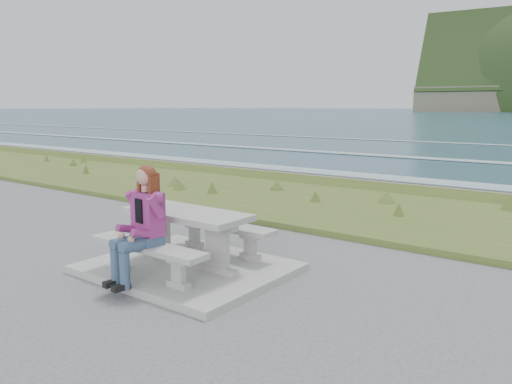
{
  "coord_description": "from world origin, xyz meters",
  "views": [
    {
      "loc": [
        4.67,
        -4.67,
        2.23
      ],
      "look_at": [
        0.27,
        1.2,
        0.97
      ],
      "focal_mm": 35.0,
      "sensor_mm": 36.0,
      "label": 1
    }
  ],
  "objects_px": {
    "bench_seaward": "(221,230)",
    "seated_woman": "(138,240)",
    "picnic_table": "(187,223)",
    "bench_landward": "(147,252)"
  },
  "relations": [
    {
      "from": "picnic_table",
      "to": "bench_seaward",
      "type": "relative_size",
      "value": 1.0
    },
    {
      "from": "picnic_table",
      "to": "bench_seaward",
      "type": "distance_m",
      "value": 0.74
    },
    {
      "from": "bench_landward",
      "to": "picnic_table",
      "type": "bearing_deg",
      "value": 90.0
    },
    {
      "from": "bench_seaward",
      "to": "seated_woman",
      "type": "distance_m",
      "value": 1.55
    },
    {
      "from": "picnic_table",
      "to": "bench_landward",
      "type": "height_order",
      "value": "picnic_table"
    },
    {
      "from": "bench_seaward",
      "to": "seated_woman",
      "type": "bearing_deg",
      "value": -90.19
    },
    {
      "from": "bench_landward",
      "to": "seated_woman",
      "type": "xyz_separation_m",
      "value": [
        -0.01,
        -0.14,
        0.18
      ]
    },
    {
      "from": "picnic_table",
      "to": "bench_landward",
      "type": "bearing_deg",
      "value": -90.0
    },
    {
      "from": "bench_seaward",
      "to": "seated_woman",
      "type": "height_order",
      "value": "seated_woman"
    },
    {
      "from": "picnic_table",
      "to": "seated_woman",
      "type": "relative_size",
      "value": 1.26
    }
  ]
}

